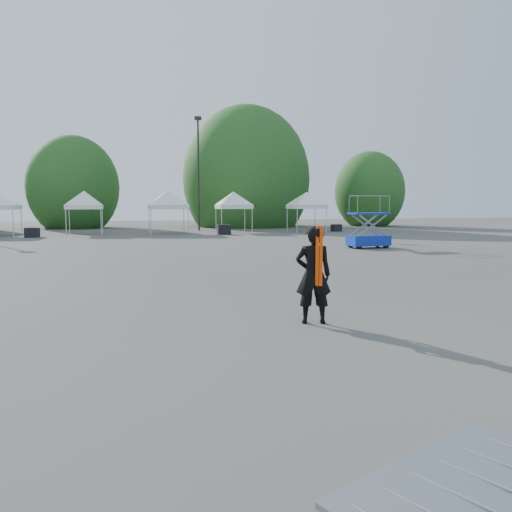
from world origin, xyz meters
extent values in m
plane|color=#474442|center=(0.00, 0.00, 0.00)|extent=(120.00, 120.00, 0.00)
cylinder|color=black|center=(3.00, 32.00, 4.75)|extent=(0.16, 0.16, 9.50)
cube|color=black|center=(3.00, 32.00, 9.65)|extent=(0.60, 0.25, 0.30)
cylinder|color=#382314|center=(-8.00, 40.00, 1.14)|extent=(0.36, 0.36, 2.27)
ellipsoid|color=#1D561C|center=(-8.00, 40.00, 3.94)|extent=(4.16, 4.16, 4.78)
cylinder|color=#382314|center=(9.00, 39.00, 1.40)|extent=(0.36, 0.36, 2.80)
ellipsoid|color=#1D561C|center=(9.00, 39.00, 4.85)|extent=(5.12, 5.12, 5.89)
cylinder|color=#382314|center=(22.00, 37.00, 1.05)|extent=(0.36, 0.36, 2.10)
ellipsoid|color=#1D561C|center=(22.00, 37.00, 3.64)|extent=(3.84, 3.84, 4.42)
cylinder|color=silver|center=(-10.97, 27.02, 1.00)|extent=(0.06, 0.06, 2.00)
cylinder|color=silver|center=(-10.97, 30.07, 1.00)|extent=(0.06, 0.06, 2.00)
cylinder|color=silver|center=(-7.51, 27.64, 1.00)|extent=(0.06, 0.06, 2.00)
cylinder|color=silver|center=(-5.03, 27.64, 1.00)|extent=(0.06, 0.06, 2.00)
cylinder|color=silver|center=(-7.51, 30.11, 1.00)|extent=(0.06, 0.06, 2.00)
cylinder|color=silver|center=(-5.03, 30.11, 1.00)|extent=(0.06, 0.06, 2.00)
cube|color=white|center=(-6.27, 28.87, 2.08)|extent=(2.68, 2.68, 0.30)
pyramid|color=white|center=(-6.27, 28.87, 3.33)|extent=(3.79, 3.79, 1.10)
cylinder|color=silver|center=(-1.41, 26.53, 1.00)|extent=(0.06, 0.06, 2.00)
cylinder|color=silver|center=(1.35, 26.53, 1.00)|extent=(0.06, 0.06, 2.00)
cylinder|color=silver|center=(-1.41, 29.28, 1.00)|extent=(0.06, 0.06, 2.00)
cylinder|color=silver|center=(1.35, 29.28, 1.00)|extent=(0.06, 0.06, 2.00)
cube|color=white|center=(-0.03, 27.91, 2.08)|extent=(2.96, 2.96, 0.30)
pyramid|color=white|center=(-0.03, 27.91, 3.33)|extent=(4.18, 4.18, 1.10)
cylinder|color=silver|center=(4.15, 27.58, 1.00)|extent=(0.06, 0.06, 2.00)
cylinder|color=silver|center=(6.66, 27.58, 1.00)|extent=(0.06, 0.06, 2.00)
cylinder|color=silver|center=(4.15, 30.10, 1.00)|extent=(0.06, 0.06, 2.00)
cylinder|color=silver|center=(6.66, 30.10, 1.00)|extent=(0.06, 0.06, 2.00)
cube|color=white|center=(5.41, 28.84, 2.08)|extent=(2.71, 2.71, 0.30)
pyramid|color=white|center=(5.41, 28.84, 3.33)|extent=(3.84, 3.84, 1.10)
cylinder|color=silver|center=(10.18, 26.60, 1.00)|extent=(0.06, 0.06, 2.00)
cylinder|color=silver|center=(12.71, 26.60, 1.00)|extent=(0.06, 0.06, 2.00)
cylinder|color=silver|center=(10.18, 29.14, 1.00)|extent=(0.06, 0.06, 2.00)
cylinder|color=silver|center=(12.71, 29.14, 1.00)|extent=(0.06, 0.06, 2.00)
cube|color=white|center=(11.44, 27.87, 2.08)|extent=(2.74, 2.74, 0.30)
pyramid|color=white|center=(11.44, 27.87, 3.33)|extent=(3.87, 3.87, 1.10)
imported|color=black|center=(0.13, -2.49, 0.96)|extent=(0.79, 0.61, 1.93)
cube|color=#FF4105|center=(0.13, -2.68, 1.35)|extent=(0.15, 0.03, 1.16)
cube|color=#0B0E9A|center=(9.16, 12.50, 0.40)|extent=(2.21, 1.19, 0.54)
cube|color=#0B0E9A|center=(9.16, 12.50, 1.84)|extent=(2.11, 1.14, 0.09)
cylinder|color=black|center=(8.38, 12.00, 0.16)|extent=(0.33, 0.15, 0.32)
cylinder|color=black|center=(9.99, 12.09, 0.16)|extent=(0.33, 0.15, 0.32)
cylinder|color=black|center=(8.33, 12.90, 0.16)|extent=(0.33, 0.15, 0.32)
cylinder|color=black|center=(9.94, 12.99, 0.16)|extent=(0.33, 0.15, 0.32)
cube|color=gray|center=(-0.78, -8.23, 0.03)|extent=(2.57, 1.95, 0.05)
cube|color=black|center=(-9.60, 26.09, 0.34)|extent=(0.97, 0.82, 0.67)
cube|color=black|center=(4.01, 25.99, 0.38)|extent=(1.00, 0.80, 0.76)
cube|color=black|center=(14.12, 27.73, 0.30)|extent=(0.82, 0.67, 0.60)
camera|label=1|loc=(-3.44, -11.53, 2.35)|focal=35.00mm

